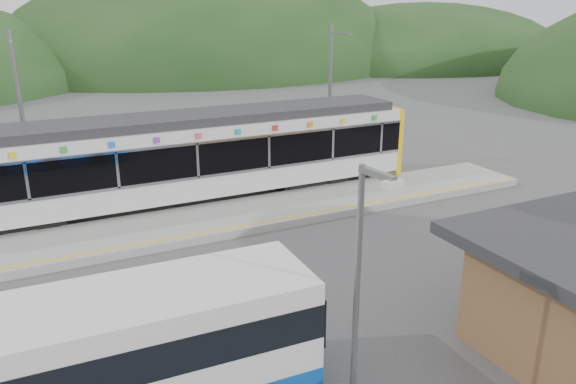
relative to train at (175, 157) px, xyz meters
name	(u,v)px	position (x,y,z in m)	size (l,w,h in m)	color
ground	(276,252)	(1.68, -6.00, -2.06)	(120.00, 120.00, 0.00)	#4C4C4F
hills	(349,184)	(7.86, -0.71, -2.06)	(146.00, 149.00, 26.00)	#1E3D19
platform	(240,216)	(1.68, -2.70, -1.91)	(26.00, 3.20, 0.30)	#9E9E99
yellow_line	(253,224)	(1.68, -4.00, -1.76)	(26.00, 0.10, 0.01)	yellow
train	(175,157)	(0.00, 0.00, 0.00)	(20.44, 3.01, 3.74)	black
catenary_mast_west	(22,118)	(-5.32, 2.56, 1.58)	(0.18, 1.80, 7.00)	slate
catenary_mast_east	(330,94)	(8.68, 2.56, 1.58)	(0.18, 1.80, 7.00)	slate
bus	(55,379)	(-5.57, -11.86, -0.74)	(10.17, 2.63, 2.76)	#0B49AC
lamp_post	(361,272)	(-0.07, -13.66, 1.08)	(0.37, 0.96, 5.23)	slate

